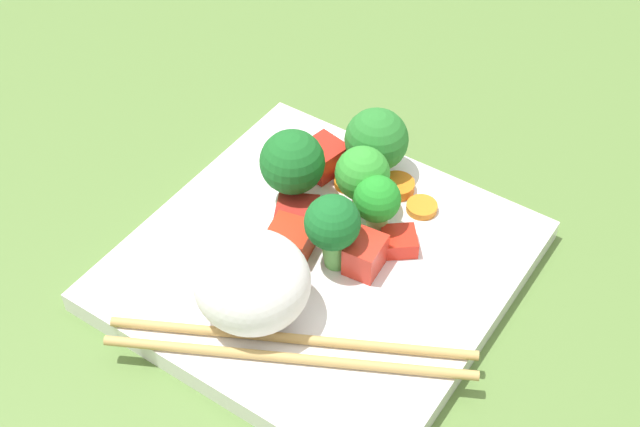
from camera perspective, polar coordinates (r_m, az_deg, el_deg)
name	(u,v)px	position (r cm, az deg, el deg)	size (l,w,h in cm)	color
ground_plane	(320,282)	(60.66, 0.02, -4.52)	(110.00, 110.00, 2.00)	#577A39
square_plate	(320,265)	(59.30, 0.02, -3.40)	(24.33, 24.33, 1.60)	white
rice_mound	(252,282)	(53.52, -4.50, -4.50)	(7.32, 7.19, 5.97)	white
broccoli_floret_0	(377,202)	(58.23, 3.77, 0.76)	(3.24, 3.24, 5.00)	#7DB556
broccoli_floret_1	(292,163)	(60.14, -1.83, 3.33)	(4.60, 4.60, 6.10)	#79B65F
broccoli_floret_2	(376,140)	(62.80, 3.73, 4.84)	(4.67, 4.67, 5.48)	#5B9742
broccoli_floret_3	(333,225)	(55.78, 0.88, -0.77)	(3.71, 3.71, 5.83)	#58A349
broccoli_floret_4	(359,174)	(59.64, 2.57, 2.62)	(3.83, 3.83, 5.55)	#7DB057
carrot_slice_0	(422,207)	(62.03, 6.71, 0.41)	(2.22, 2.22, 0.54)	orange
carrot_slice_1	(348,182)	(63.52, 1.87, 2.05)	(2.08, 2.08, 0.50)	orange
carrot_slice_2	(397,186)	(63.24, 5.09, 1.80)	(2.55, 2.55, 0.78)	orange
carrot_slice_3	(331,225)	(60.42, 0.72, -0.74)	(2.22, 2.22, 0.52)	orange
pepper_chunk_0	(365,255)	(57.35, 3.00, -2.73)	(2.77, 2.17, 2.33)	red
pepper_chunk_1	(297,215)	(60.37, -1.52, -0.12)	(2.93, 2.92, 1.53)	red
pepper_chunk_2	(290,240)	(58.38, -1.95, -1.74)	(2.82, 2.85, 2.09)	red
pepper_chunk_3	(399,241)	(59.08, 5.23, -1.83)	(2.29, 2.29, 1.24)	red
pepper_chunk_4	(323,158)	(64.25, 0.17, 3.70)	(3.02, 2.79, 2.17)	red
chopstick_pair	(290,348)	(53.64, -1.96, -8.83)	(21.49, 11.89, 0.62)	tan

